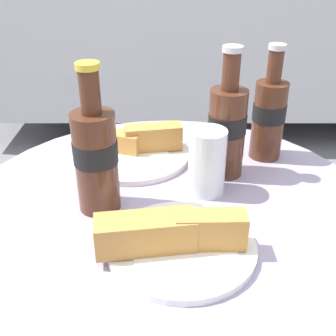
{
  "coord_description": "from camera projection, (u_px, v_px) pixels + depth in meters",
  "views": [
    {
      "loc": [
        0.0,
        -0.62,
        1.15
      ],
      "look_at": [
        0.0,
        0.04,
        0.78
      ],
      "focal_mm": 45.0,
      "sensor_mm": 36.0,
      "label": 1
    }
  ],
  "objects": [
    {
      "name": "cola_bottle_left",
      "position": [
        227.0,
        127.0,
        0.79
      ],
      "size": [
        0.07,
        0.07,
        0.25
      ],
      "color": "#4C2819",
      "rests_on": "bistro_table"
    },
    {
      "name": "lunch_plate_far",
      "position": [
        134.0,
        149.0,
        0.89
      ],
      "size": [
        0.24,
        0.24,
        0.07
      ],
      "color": "white",
      "rests_on": "bistro_table"
    },
    {
      "name": "lunch_plate_near",
      "position": [
        175.0,
        240.0,
        0.62
      ],
      "size": [
        0.24,
        0.22,
        0.07
      ],
      "color": "white",
      "rests_on": "bistro_table"
    },
    {
      "name": "bistro_table",
      "position": [
        168.0,
        263.0,
        0.81
      ],
      "size": [
        0.76,
        0.76,
        0.73
      ],
      "color": "#333333",
      "rests_on": "ground_plane"
    },
    {
      "name": "parked_car",
      "position": [
        321.0,
        12.0,
        2.91
      ],
      "size": [
        4.41,
        1.7,
        1.38
      ],
      "color": "#B7B7BC",
      "rests_on": "ground_plane"
    },
    {
      "name": "cola_bottle_right",
      "position": [
        96.0,
        156.0,
        0.69
      ],
      "size": [
        0.07,
        0.07,
        0.25
      ],
      "color": "#4C2819",
      "rests_on": "bistro_table"
    },
    {
      "name": "drinking_glass",
      "position": [
        207.0,
        165.0,
        0.75
      ],
      "size": [
        0.07,
        0.07,
        0.12
      ],
      "color": "black",
      "rests_on": "bistro_table"
    },
    {
      "name": "cola_bottle_center",
      "position": [
        269.0,
        115.0,
        0.85
      ],
      "size": [
        0.07,
        0.07,
        0.24
      ],
      "color": "#4C2819",
      "rests_on": "bistro_table"
    }
  ]
}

